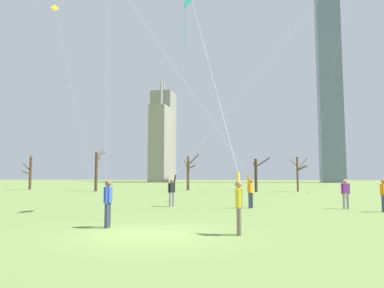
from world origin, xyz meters
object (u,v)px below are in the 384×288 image
bystander_far_off_by_trees (384,194)px  distant_kite_high_overhead_yellow (59,29)px  kite_flyer_midfield_left_green (196,159)px  distant_kite_low_near_trees_red (347,4)px  kite_flyer_midfield_right_teal (220,122)px  bystander_watching_nearby (346,192)px  bare_tree_leftmost (189,171)px  bare_tree_right_of_center (30,172)px  kite_flyer_midfield_center_white (214,136)px  bare_tree_center (256,174)px  bare_tree_rightmost (298,172)px  bare_tree_left_of_center (97,170)px  bystander_strolling_midfield (108,201)px

bystander_far_off_by_trees → distant_kite_high_overhead_yellow: bearing=151.8°
kite_flyer_midfield_left_green → distant_kite_low_near_trees_red: (13.46, 21.89, 19.07)m
kite_flyer_midfield_right_teal → bystander_watching_nearby: bearing=55.9°
bare_tree_leftmost → kite_flyer_midfield_right_teal: bearing=-75.1°
kite_flyer_midfield_right_teal → bare_tree_right_of_center: kite_flyer_midfield_right_teal is taller
kite_flyer_midfield_center_white → bare_tree_leftmost: kite_flyer_midfield_center_white is taller
kite_flyer_midfield_left_green → distant_kite_low_near_trees_red: size_ratio=0.68×
bystander_watching_nearby → bare_tree_leftmost: bearing=120.3°
distant_kite_high_overhead_yellow → bare_tree_leftmost: distant_kite_high_overhead_yellow is taller
bare_tree_center → bare_tree_rightmost: bare_tree_rightmost is taller
kite_flyer_midfield_right_teal → bare_tree_left_of_center: (-19.31, 28.14, -1.06)m
bystander_far_off_by_trees → distant_kite_low_near_trees_red: 31.66m
kite_flyer_midfield_right_teal → bare_tree_left_of_center: size_ratio=2.27×
bystander_watching_nearby → bystander_strolling_midfield: bearing=-134.8°
bare_tree_left_of_center → bare_tree_leftmost: size_ratio=1.09×
kite_flyer_midfield_center_white → bystander_far_off_by_trees: 8.94m
kite_flyer_midfield_left_green → bystander_watching_nearby: size_ratio=10.10×
bystander_far_off_by_trees → bare_tree_left_of_center: bare_tree_left_of_center is taller
distant_kite_high_overhead_yellow → bare_tree_center: 27.99m
kite_flyer_midfield_left_green → distant_kite_low_near_trees_red: bearing=58.4°
bare_tree_right_of_center → kite_flyer_midfield_center_white: bearing=-40.5°
bystander_strolling_midfield → distant_kite_low_near_trees_red: (14.54, 31.56, 20.95)m
distant_kite_high_overhead_yellow → distant_kite_low_near_trees_red: bearing=14.3°
distant_kite_high_overhead_yellow → bare_tree_center: distant_kite_high_overhead_yellow is taller
kite_flyer_midfield_left_green → distant_kite_low_near_trees_red: 32.00m
kite_flyer_midfield_right_teal → bare_tree_center: 30.35m
kite_flyer_midfield_center_white → distant_kite_low_near_trees_red: distant_kite_low_near_trees_red is taller
bare_tree_right_of_center → bare_tree_left_of_center: bearing=-16.2°
bystander_strolling_midfield → bystander_watching_nearby: (9.47, 9.54, 0.00)m
bare_tree_left_of_center → bare_tree_rightmost: size_ratio=1.25×
bare_tree_right_of_center → bare_tree_leftmost: (22.44, 1.75, 0.08)m
bare_tree_right_of_center → bare_tree_rightmost: bare_tree_right_of_center is taller
bystander_strolling_midfield → bare_tree_center: (3.79, 31.40, 1.23)m
bystander_far_off_by_trees → bare_tree_right_of_center: 45.75m
bystander_watching_nearby → bare_tree_left_of_center: bare_tree_left_of_center is taller
bystander_strolling_midfield → distant_kite_high_overhead_yellow: bearing=126.9°
distant_kite_high_overhead_yellow → distant_kite_low_near_trees_red: distant_kite_low_near_trees_red is taller
bystander_far_off_by_trees → bystander_watching_nearby: size_ratio=1.00×
bystander_strolling_midfield → distant_kite_low_near_trees_red: bearing=65.3°
kite_flyer_midfield_left_green → bystander_far_off_by_trees: 10.20m
bystander_far_off_by_trees → bystander_watching_nearby: 2.10m
bystander_watching_nearby → bare_tree_right_of_center: 43.70m
distant_kite_high_overhead_yellow → bare_tree_rightmost: (26.23, 10.00, -16.06)m
kite_flyer_midfield_center_white → bare_tree_left_of_center: bearing=129.3°
bare_tree_rightmost → bare_tree_leftmost: bare_tree_leftmost is taller
kite_flyer_midfield_center_white → bystander_watching_nearby: bearing=20.6°
bystander_strolling_midfield → bare_tree_left_of_center: 33.16m
kite_flyer_midfield_right_teal → bystander_strolling_midfield: bearing=-163.8°
kite_flyer_midfield_right_teal → distant_kite_high_overhead_yellow: bearing=133.7°
kite_flyer_midfield_right_teal → distant_kite_low_near_trees_red: size_ratio=0.49×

